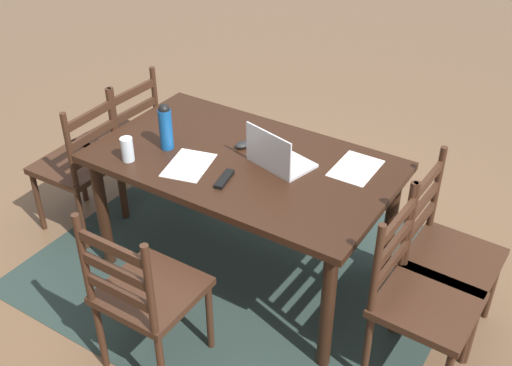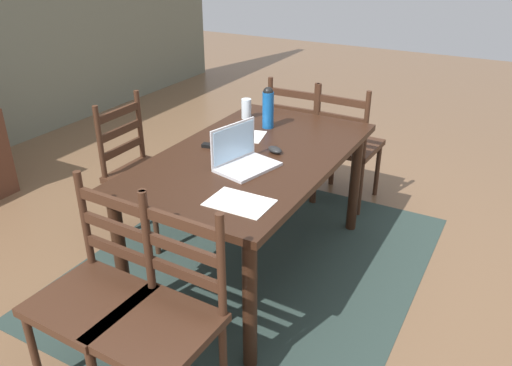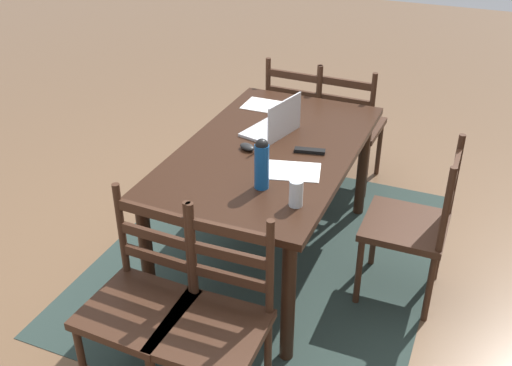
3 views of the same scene
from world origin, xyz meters
TOP-DOWN VIEW (x-y plane):
  - ground_plane at (0.00, 0.00)m, footprint 14.00×14.00m
  - area_rug at (0.00, 0.00)m, footprint 2.34×1.95m
  - dining_table at (0.00, 0.00)m, footprint 1.62×0.94m
  - chair_left_far at (-1.10, 0.19)m, footprint 0.45×0.45m
  - chair_right_near at (1.10, -0.19)m, footprint 0.46×0.46m
  - chair_far_head at (-0.00, 0.84)m, footprint 0.44×0.44m
  - chair_right_far at (1.10, 0.19)m, footprint 0.45×0.45m
  - chair_left_near at (-1.10, -0.19)m, footprint 0.45×0.45m
  - laptop at (-0.18, -0.03)m, footprint 0.36×0.29m
  - water_bottle at (0.42, 0.12)m, footprint 0.07×0.07m
  - drinking_glass at (0.51, 0.34)m, footprint 0.07×0.07m
  - computer_mouse at (0.07, -0.11)m, footprint 0.10×0.12m
  - tv_remote at (-0.03, 0.23)m, footprint 0.08×0.18m
  - paper_stack_left at (-0.55, -0.24)m, footprint 0.21×0.30m
  - paper_stack_right at (0.21, 0.21)m, footprint 0.28×0.34m

SIDE VIEW (x-z plane):
  - ground_plane at x=0.00m, z-range 0.00..0.00m
  - area_rug at x=0.00m, z-range 0.00..0.01m
  - chair_left_far at x=-1.10m, z-range -0.01..0.94m
  - chair_right_near at x=1.10m, z-range -0.01..0.94m
  - chair_far_head at x=0.00m, z-range -0.01..0.94m
  - chair_right_far at x=1.10m, z-range -0.01..0.94m
  - chair_left_near at x=-1.10m, z-range -0.01..0.94m
  - dining_table at x=0.00m, z-range 0.29..1.06m
  - paper_stack_left at x=-0.55m, z-range 0.77..0.77m
  - paper_stack_right at x=0.21m, z-range 0.77..0.77m
  - tv_remote at x=-0.03m, z-range 0.77..0.79m
  - computer_mouse at x=0.07m, z-range 0.77..0.80m
  - laptop at x=-0.18m, z-range 0.71..0.94m
  - drinking_glass at x=0.51m, z-range 0.77..0.90m
  - water_bottle at x=0.42m, z-range 0.77..1.04m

